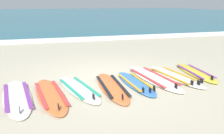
{
  "coord_description": "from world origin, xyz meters",
  "views": [
    {
      "loc": [
        -1.43,
        -5.65,
        1.96
      ],
      "look_at": [
        0.21,
        0.3,
        0.25
      ],
      "focal_mm": 37.72,
      "sensor_mm": 36.0,
      "label": 1
    }
  ],
  "objects_px": {
    "surfboard_0": "(17,97)",
    "surfboard_6": "(175,76)",
    "surfboard_2": "(78,88)",
    "surfboard_7": "(195,72)",
    "surfboard_1": "(51,95)",
    "surfboard_5": "(153,78)",
    "surfboard_4": "(135,83)",
    "surfboard_3": "(112,87)"
  },
  "relations": [
    {
      "from": "surfboard_4",
      "to": "surfboard_2",
      "type": "bearing_deg",
      "value": -179.7
    },
    {
      "from": "surfboard_0",
      "to": "surfboard_7",
      "type": "bearing_deg",
      "value": 6.67
    },
    {
      "from": "surfboard_0",
      "to": "surfboard_2",
      "type": "bearing_deg",
      "value": 6.05
    },
    {
      "from": "surfboard_4",
      "to": "surfboard_6",
      "type": "xyz_separation_m",
      "value": [
        1.22,
        0.23,
        -0.0
      ]
    },
    {
      "from": "surfboard_3",
      "to": "surfboard_6",
      "type": "xyz_separation_m",
      "value": [
        1.85,
        0.33,
        0.0
      ]
    },
    {
      "from": "surfboard_2",
      "to": "surfboard_4",
      "type": "height_order",
      "value": "same"
    },
    {
      "from": "surfboard_4",
      "to": "surfboard_5",
      "type": "bearing_deg",
      "value": 23.93
    },
    {
      "from": "surfboard_1",
      "to": "surfboard_5",
      "type": "height_order",
      "value": "same"
    },
    {
      "from": "surfboard_5",
      "to": "surfboard_0",
      "type": "bearing_deg",
      "value": -172.88
    },
    {
      "from": "surfboard_1",
      "to": "surfboard_3",
      "type": "distance_m",
      "value": 1.41
    },
    {
      "from": "surfboard_3",
      "to": "surfboard_7",
      "type": "distance_m",
      "value": 2.64
    },
    {
      "from": "surfboard_2",
      "to": "surfboard_3",
      "type": "relative_size",
      "value": 0.98
    },
    {
      "from": "surfboard_4",
      "to": "surfboard_3",
      "type": "bearing_deg",
      "value": -170.77
    },
    {
      "from": "surfboard_3",
      "to": "surfboard_4",
      "type": "xyz_separation_m",
      "value": [
        0.63,
        0.1,
        0.0
      ]
    },
    {
      "from": "surfboard_0",
      "to": "surfboard_6",
      "type": "xyz_separation_m",
      "value": [
        3.94,
        0.38,
        0.0
      ]
    },
    {
      "from": "surfboard_1",
      "to": "surfboard_4",
      "type": "relative_size",
      "value": 1.16
    },
    {
      "from": "surfboard_2",
      "to": "surfboard_5",
      "type": "distance_m",
      "value": 2.03
    },
    {
      "from": "surfboard_6",
      "to": "surfboard_7",
      "type": "height_order",
      "value": "same"
    },
    {
      "from": "surfboard_4",
      "to": "surfboard_5",
      "type": "distance_m",
      "value": 0.66
    },
    {
      "from": "surfboard_3",
      "to": "surfboard_6",
      "type": "height_order",
      "value": "same"
    },
    {
      "from": "surfboard_4",
      "to": "surfboard_7",
      "type": "height_order",
      "value": "same"
    },
    {
      "from": "surfboard_4",
      "to": "surfboard_6",
      "type": "distance_m",
      "value": 1.24
    },
    {
      "from": "surfboard_5",
      "to": "surfboard_7",
      "type": "xyz_separation_m",
      "value": [
        1.35,
        0.13,
        0.0
      ]
    },
    {
      "from": "surfboard_4",
      "to": "surfboard_6",
      "type": "bearing_deg",
      "value": 10.63
    },
    {
      "from": "surfboard_2",
      "to": "surfboard_3",
      "type": "height_order",
      "value": "same"
    },
    {
      "from": "surfboard_2",
      "to": "surfboard_6",
      "type": "xyz_separation_m",
      "value": [
        2.63,
        0.24,
        0.0
      ]
    },
    {
      "from": "surfboard_3",
      "to": "surfboard_4",
      "type": "relative_size",
      "value": 1.11
    },
    {
      "from": "surfboard_2",
      "to": "surfboard_7",
      "type": "relative_size",
      "value": 1.05
    },
    {
      "from": "surfboard_1",
      "to": "surfboard_5",
      "type": "bearing_deg",
      "value": 10.57
    },
    {
      "from": "surfboard_5",
      "to": "surfboard_6",
      "type": "xyz_separation_m",
      "value": [
        0.62,
        -0.04,
        0.0
      ]
    },
    {
      "from": "surfboard_2",
      "to": "surfboard_7",
      "type": "bearing_deg",
      "value": 6.91
    },
    {
      "from": "surfboard_1",
      "to": "surfboard_3",
      "type": "relative_size",
      "value": 1.05
    },
    {
      "from": "surfboard_7",
      "to": "surfboard_5",
      "type": "bearing_deg",
      "value": -174.44
    },
    {
      "from": "surfboard_1",
      "to": "surfboard_6",
      "type": "xyz_separation_m",
      "value": [
        3.26,
        0.45,
        0.0
      ]
    },
    {
      "from": "surfboard_3",
      "to": "surfboard_2",
      "type": "bearing_deg",
      "value": 172.99
    },
    {
      "from": "surfboard_5",
      "to": "surfboard_3",
      "type": "bearing_deg",
      "value": -163.29
    },
    {
      "from": "surfboard_2",
      "to": "surfboard_6",
      "type": "relative_size",
      "value": 0.95
    },
    {
      "from": "surfboard_3",
      "to": "surfboard_0",
      "type": "bearing_deg",
      "value": -178.79
    },
    {
      "from": "surfboard_2",
      "to": "surfboard_4",
      "type": "bearing_deg",
      "value": 0.3
    },
    {
      "from": "surfboard_0",
      "to": "surfboard_3",
      "type": "height_order",
      "value": "same"
    },
    {
      "from": "surfboard_4",
      "to": "surfboard_0",
      "type": "bearing_deg",
      "value": -176.91
    },
    {
      "from": "surfboard_2",
      "to": "surfboard_4",
      "type": "distance_m",
      "value": 1.4
    }
  ]
}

